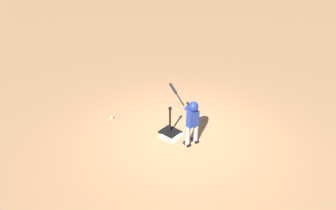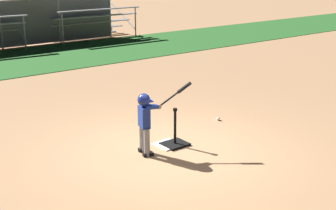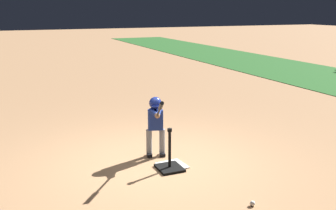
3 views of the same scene
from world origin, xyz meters
The scene contains 6 objects.
ground_plane centered at (0.00, 0.00, 0.00)m, with size 90.00×90.00×0.00m, color #AD7F56.
home_plate centered at (0.16, 0.25, 0.01)m, with size 0.44×0.44×0.02m, color white.
batting_tee centered at (0.27, 0.16, 0.10)m, with size 0.44×0.39×0.70m.
batter_child centered at (-0.36, 0.17, 0.69)m, with size 0.97×0.43×1.21m.
baseball centered at (1.85, 0.69, 0.04)m, with size 0.07×0.07×0.07m, color white.
bleachers_far_left centered at (5.06, 12.08, 0.67)m, with size 3.74×2.29×1.36m.
Camera 2 is at (-4.68, -6.01, 3.19)m, focal length 50.00 mm.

